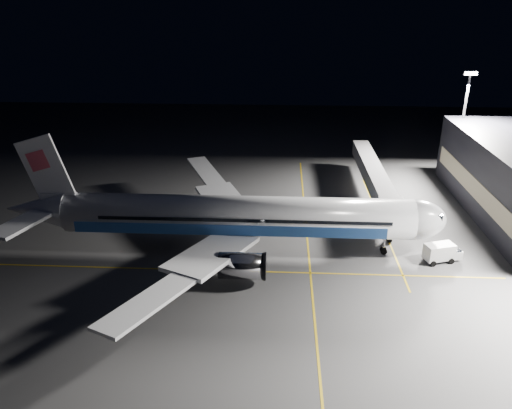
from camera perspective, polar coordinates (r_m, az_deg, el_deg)
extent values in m
plane|color=#4C4C4F|center=(71.59, -2.04, -5.15)|extent=(200.00, 200.00, 0.00)
cube|color=gold|center=(71.46, 6.01, -5.32)|extent=(0.25, 80.00, 0.01)
cube|color=gold|center=(66.38, -2.49, -7.59)|extent=(70.00, 0.25, 0.01)
cube|color=gold|center=(81.89, 14.12, -2.08)|extent=(0.25, 40.00, 0.01)
cylinder|color=silver|center=(69.24, -2.10, -1.28)|extent=(48.00, 5.60, 5.60)
ellipsoid|color=silver|center=(71.33, 17.49, -1.65)|extent=(8.96, 5.60, 5.60)
cube|color=black|center=(71.56, 19.36, -0.94)|extent=(2.20, 3.40, 0.90)
cone|color=silver|center=(76.98, -23.75, -0.51)|extent=(9.00, 5.49, 5.49)
cube|color=#214C9A|center=(72.23, -2.69, -1.01)|extent=(42.24, 0.25, 1.50)
cube|color=#214C9A|center=(67.22, -3.15, -2.94)|extent=(42.24, 0.25, 1.50)
cube|color=silver|center=(77.42, -3.41, 0.12)|extent=(11.36, 15.23, 1.53)
cube|color=silver|center=(63.11, -4.99, -5.54)|extent=(11.36, 15.23, 1.53)
cube|color=silver|center=(89.32, -5.76, 3.82)|extent=(8.57, 13.22, 1.31)
cube|color=silver|center=(53.16, -12.30, -10.93)|extent=(8.57, 13.22, 1.31)
cube|color=silver|center=(80.97, -21.92, 1.15)|extent=(6.20, 9.67, 0.45)
cube|color=silver|center=(72.45, -25.16, -1.94)|extent=(6.20, 9.67, 0.45)
cube|color=white|center=(73.99, -22.87, 3.64)|extent=(7.53, 0.40, 10.28)
cube|color=#EA4F67|center=(73.94, -23.60, 4.66)|extent=(3.22, 0.55, 3.22)
cylinder|color=#B7B7BF|center=(78.48, -0.63, -0.43)|extent=(5.60, 3.40, 3.40)
cylinder|color=#B7B7BF|center=(62.42, -1.68, -7.02)|extent=(5.60, 3.40, 3.40)
cylinder|color=#9999A0|center=(72.25, 14.41, -4.53)|extent=(0.26, 0.26, 2.50)
cylinder|color=black|center=(72.62, 14.35, -5.09)|extent=(0.90, 0.70, 0.90)
cylinder|color=#9999A0|center=(75.14, -4.06, -2.70)|extent=(0.26, 0.26, 2.50)
cylinder|color=#9999A0|center=(67.56, -4.92, -5.86)|extent=(0.26, 0.26, 2.50)
cylinder|color=black|center=(75.44, -4.04, -3.17)|extent=(1.10, 1.60, 1.10)
cylinder|color=black|center=(67.90, -4.90, -6.37)|extent=(1.10, 1.60, 1.10)
cube|color=brown|center=(87.73, 23.60, 1.88)|extent=(0.15, 36.00, 3.00)
cube|color=#B2B2B7|center=(89.34, 13.29, 3.33)|extent=(3.00, 33.90, 2.80)
cube|color=#B2B2B7|center=(74.87, 15.22, -0.77)|extent=(3.60, 3.20, 3.40)
cylinder|color=#9999A0|center=(76.11, 14.98, -2.88)|extent=(0.70, 0.70, 3.10)
cylinder|color=black|center=(75.84, 15.02, -3.99)|extent=(0.70, 0.30, 0.70)
cylinder|color=black|center=(77.41, 14.77, -3.38)|extent=(0.70, 0.30, 0.70)
cylinder|color=#59595E|center=(103.55, 22.42, 8.02)|extent=(0.44, 0.44, 20.00)
cube|color=#59595E|center=(101.68, 23.31, 13.61)|extent=(2.40, 0.50, 0.80)
cube|color=white|center=(101.35, 23.38, 13.58)|extent=(2.20, 0.15, 0.60)
cube|color=silver|center=(72.18, 20.20, -5.07)|extent=(4.34, 3.06, 2.16)
cube|color=silver|center=(73.74, 21.67, -5.21)|extent=(2.06, 2.25, 1.18)
cube|color=black|center=(73.52, 21.72, -4.87)|extent=(1.63, 1.95, 0.49)
cylinder|color=black|center=(74.16, 20.54, -5.33)|extent=(0.82, 0.47, 0.79)
cylinder|color=black|center=(72.72, 21.43, -6.06)|extent=(0.82, 0.47, 0.79)
cylinder|color=black|center=(72.71, 18.74, -5.66)|extent=(0.82, 0.47, 0.79)
cylinder|color=black|center=(71.23, 19.61, -6.41)|extent=(0.82, 0.47, 0.79)
cube|color=black|center=(78.38, -1.64, -1.89)|extent=(2.58, 1.71, 1.14)
cube|color=black|center=(78.08, -1.65, -1.40)|extent=(1.10, 1.10, 0.62)
sphere|color=#FFF2CC|center=(77.73, -2.10, -2.12)|extent=(0.27, 0.27, 0.27)
sphere|color=#FFF2CC|center=(77.59, -1.35, -2.16)|extent=(0.27, 0.27, 0.27)
cylinder|color=black|center=(79.25, -0.88, -1.96)|extent=(0.64, 0.27, 0.62)
cylinder|color=black|center=(77.67, -1.05, -2.51)|extent=(0.64, 0.27, 0.62)
cylinder|color=black|center=(79.50, -2.21, -1.89)|extent=(0.64, 0.27, 0.62)
cylinder|color=black|center=(77.92, -2.41, -2.44)|extent=(0.64, 0.27, 0.62)
cone|color=orange|center=(83.81, 2.87, -0.54)|extent=(0.41, 0.41, 0.62)
cone|color=orange|center=(74.90, -0.63, -3.56)|extent=(0.35, 0.35, 0.53)
cone|color=orange|center=(82.35, 0.37, -0.96)|extent=(0.41, 0.41, 0.61)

